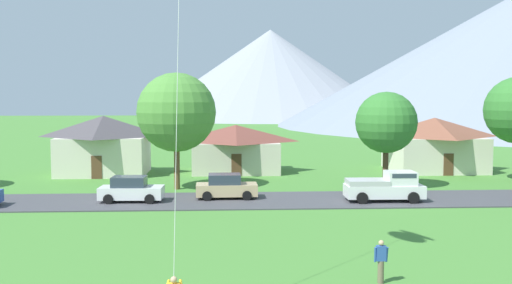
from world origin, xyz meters
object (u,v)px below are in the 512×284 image
(house_leftmost, at_px, (104,144))
(house_left_center, at_px, (236,148))
(pickup_truck_white_west_side, at_px, (386,186))
(house_right_center, at_px, (434,143))
(tree_near_left, at_px, (386,123))
(parked_car_tan_west_end, at_px, (226,187))
(parked_car_white_mid_east, at_px, (131,190))
(tree_left_of_center, at_px, (176,112))
(watcher_person, at_px, (381,261))

(house_leftmost, distance_m, house_left_center, 12.08)
(house_left_center, xyz_separation_m, pickup_truck_white_west_side, (9.81, -16.00, -1.23))
(house_right_center, xyz_separation_m, tree_near_left, (-7.55, -10.19, 2.46))
(house_left_center, height_order, pickup_truck_white_west_side, house_left_center)
(tree_near_left, bearing_deg, parked_car_tan_west_end, -160.99)
(parked_car_white_mid_east, bearing_deg, house_right_center, 30.25)
(house_left_center, xyz_separation_m, tree_left_of_center, (-4.69, -9.86, 3.59))
(house_right_center, distance_m, watcher_person, 35.75)
(house_right_center, distance_m, parked_car_white_mid_east, 30.47)
(house_left_center, bearing_deg, tree_near_left, -41.64)
(tree_left_of_center, xyz_separation_m, parked_car_white_mid_east, (-2.64, -5.42, -5.02))
(tree_near_left, xyz_separation_m, parked_car_tan_west_end, (-12.35, -4.26, -4.21))
(watcher_person, bearing_deg, tree_left_of_center, 112.72)
(house_leftmost, height_order, tree_left_of_center, tree_left_of_center)
(house_leftmost, xyz_separation_m, house_left_center, (12.04, 0.87, -0.47))
(house_left_center, height_order, tree_left_of_center, tree_left_of_center)
(house_leftmost, relative_size, watcher_person, 4.96)
(house_leftmost, xyz_separation_m, tree_left_of_center, (7.35, -8.98, 3.12))
(house_left_center, relative_size, parked_car_tan_west_end, 2.02)
(tree_near_left, xyz_separation_m, watcher_person, (-6.49, -22.64, -4.20))
(tree_near_left, relative_size, parked_car_tan_west_end, 1.76)
(house_leftmost, distance_m, house_right_center, 31.00)
(house_left_center, relative_size, watcher_person, 5.11)
(parked_car_tan_west_end, xyz_separation_m, pickup_truck_white_west_side, (10.77, -1.61, 0.19))
(house_leftmost, xyz_separation_m, parked_car_white_mid_east, (4.71, -14.40, -1.89))
(tree_left_of_center, bearing_deg, watcher_person, -67.28)
(house_left_center, xyz_separation_m, parked_car_tan_west_end, (-0.95, -14.39, -1.42))
(house_leftmost, height_order, parked_car_tan_west_end, house_leftmost)
(tree_near_left, height_order, pickup_truck_white_west_side, tree_near_left)
(house_leftmost, bearing_deg, pickup_truck_white_west_side, -34.70)
(house_right_center, relative_size, parked_car_tan_west_end, 2.08)
(house_leftmost, relative_size, tree_left_of_center, 0.93)
(house_left_center, height_order, parked_car_tan_west_end, house_left_center)
(house_left_center, bearing_deg, watcher_person, -81.49)
(house_right_center, relative_size, pickup_truck_white_west_side, 1.68)
(tree_left_of_center, bearing_deg, parked_car_tan_west_end, -50.49)
(house_right_center, bearing_deg, watcher_person, -113.16)
(parked_car_white_mid_east, bearing_deg, house_left_center, 64.35)
(house_left_center, height_order, watcher_person, house_left_center)
(tree_near_left, distance_m, parked_car_white_mid_east, 19.87)
(house_left_center, distance_m, tree_left_of_center, 11.49)
(house_right_center, height_order, parked_car_white_mid_east, house_right_center)
(tree_left_of_center, distance_m, parked_car_tan_west_end, 7.73)
(house_leftmost, xyz_separation_m, house_right_center, (30.99, 0.92, -0.14))
(house_leftmost, bearing_deg, house_right_center, 1.71)
(parked_car_tan_west_end, bearing_deg, parked_car_white_mid_east, -172.14)
(tree_near_left, relative_size, tree_left_of_center, 0.84)
(tree_left_of_center, relative_size, watcher_person, 5.32)
(house_leftmost, height_order, house_right_center, house_leftmost)
(house_left_center, distance_m, house_right_center, 18.95)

